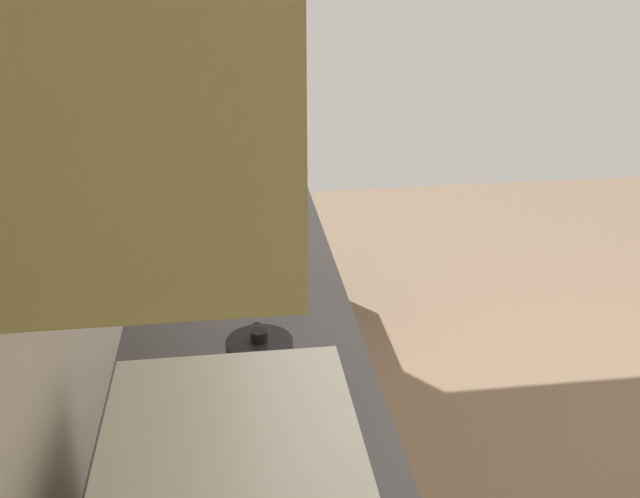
# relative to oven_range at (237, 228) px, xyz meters

# --- Properties ---
(ground_plane) EXTENTS (6.81, 6.81, 0.00)m
(ground_plane) POSITION_rel_oven_range_xyz_m (-1.55, -1.34, -0.46)
(ground_plane) COLOR brown
(wall_back) EXTENTS (4.37, 0.12, 2.66)m
(wall_back) POSITION_rel_oven_range_xyz_m (-1.55, 0.38, 0.87)
(wall_back) COLOR beige
(wall_back) RESTS_ON ground_plane
(oven_range) EXTENTS (0.68, 0.66, 1.07)m
(oven_range) POSITION_rel_oven_range_xyz_m (0.00, 0.00, 0.00)
(oven_range) COLOR black
(oven_range) RESTS_ON ground_plane
(bowl) EXTENTS (0.14, 0.14, 0.04)m
(bowl) POSITION_rel_oven_range_xyz_m (-1.48, -0.02, 0.45)
(bowl) COLOR gold
(bowl) RESTS_ON counter_run
(kettle) EXTENTS (0.20, 0.14, 0.18)m
(kettle) POSITION_rel_oven_range_xyz_m (-2.11, -0.02, 0.51)
(kettle) COLOR black
(kettle) RESTS_ON counter_run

